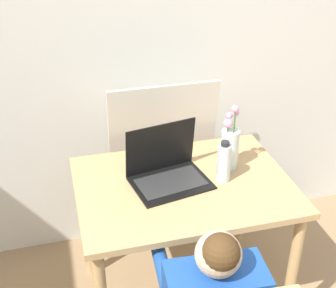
{
  "coord_description": "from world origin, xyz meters",
  "views": [
    {
      "loc": [
        -0.34,
        -0.07,
        1.93
      ],
      "look_at": [
        0.11,
        1.66,
        0.91
      ],
      "focal_mm": 50.0,
      "sensor_mm": 36.0,
      "label": 1
    }
  ],
  "objects": [
    {
      "name": "wall_back",
      "position": [
        0.0,
        2.23,
        1.25
      ],
      "size": [
        6.4,
        0.05,
        2.5
      ],
      "color": "silver",
      "rests_on": "ground_plane"
    },
    {
      "name": "laptop",
      "position": [
        0.1,
        1.65,
        0.79
      ],
      "size": [
        0.38,
        0.31,
        0.26
      ],
      "rotation": [
        0.0,
        0.0,
        0.18
      ],
      "color": "black",
      "rests_on": "dining_table"
    },
    {
      "name": "flower_vase",
      "position": [
        0.41,
        1.68,
        0.85
      ],
      "size": [
        0.09,
        0.09,
        0.33
      ],
      "color": "silver",
      "rests_on": "dining_table"
    },
    {
      "name": "cardboard_panel",
      "position": [
        0.19,
        2.09,
        0.51
      ],
      "size": [
        0.59,
        0.16,
        1.03
      ],
      "color": "silver",
      "rests_on": "ground_plane"
    },
    {
      "name": "dining_table",
      "position": [
        0.17,
        1.59,
        0.62
      ],
      "size": [
        0.97,
        0.71,
        0.73
      ],
      "color": "tan",
      "rests_on": "ground_plane"
    },
    {
      "name": "water_bottle",
      "position": [
        0.35,
        1.58,
        0.82
      ],
      "size": [
        0.06,
        0.06,
        0.2
      ],
      "color": "silver",
      "rests_on": "dining_table"
    }
  ]
}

